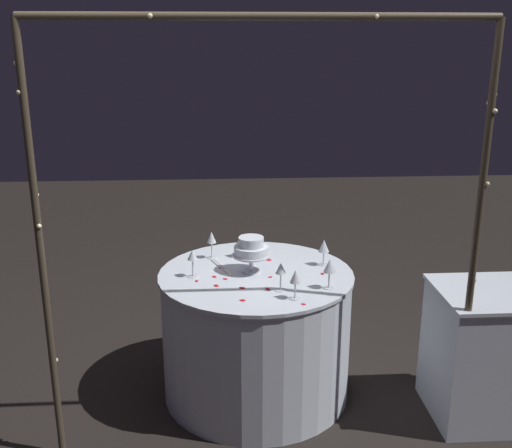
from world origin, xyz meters
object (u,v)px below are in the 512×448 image
decorative_arch (263,182)px  wine_glass_5 (324,247)px  wine_glass_1 (241,240)px  wine_glass_0 (295,278)px  wine_glass_2 (329,267)px  wine_glass_3 (281,270)px  cake_knife (223,268)px  wine_glass_6 (192,257)px  side_table (481,353)px  wine_glass_4 (212,239)px  main_table (256,333)px  tiered_cake (251,249)px

decorative_arch → wine_glass_5: 0.94m
wine_glass_5 → wine_glass_1: bearing=-19.6°
wine_glass_0 → wine_glass_2: wine_glass_2 is taller
wine_glass_2 → wine_glass_3: bearing=3.0°
wine_glass_5 → wine_glass_0: bearing=64.3°
wine_glass_5 → cake_knife: wine_glass_5 is taller
wine_glass_2 → wine_glass_6: wine_glass_2 is taller
side_table → wine_glass_5: wine_glass_5 is taller
wine_glass_3 → wine_glass_4: size_ratio=0.93×
wine_glass_1 → wine_glass_4: wine_glass_4 is taller
wine_glass_2 → wine_glass_5: (-0.03, -0.35, -0.01)m
wine_glass_2 → main_table: bearing=-33.1°
main_table → wine_glass_5: bearing=-165.7°
side_table → wine_glass_5: bearing=-26.0°
wine_glass_2 → wine_glass_5: size_ratio=1.04×
wine_glass_0 → wine_glass_1: (0.26, -0.66, -0.01)m
wine_glass_3 → cake_knife: size_ratio=0.57×
decorative_arch → wine_glass_4: 1.00m
decorative_arch → cake_knife: size_ratio=7.79×
decorative_arch → main_table: (0.00, -0.54, -1.06)m
wine_glass_2 → cake_knife: bearing=-29.6°
wine_glass_3 → cake_knife: 0.47m
tiered_cake → wine_glass_6: size_ratio=1.35×
tiered_cake → wine_glass_6: bearing=9.6°
main_table → wine_glass_3: wine_glass_3 is taller
wine_glass_2 → wine_glass_6: (0.75, -0.21, -0.00)m
side_table → wine_glass_5: size_ratio=4.78×
wine_glass_1 → wine_glass_6: (0.29, 0.31, 0.01)m
wine_glass_0 → wine_glass_4: 0.78m
wine_glass_1 → wine_glass_3: wine_glass_3 is taller
cake_knife → wine_glass_6: bearing=33.0°
tiered_cake → wine_glass_3: 0.32m
tiered_cake → wine_glass_3: tiered_cake is taller
wine_glass_6 → side_table: bearing=170.4°
tiered_cake → wine_glass_2: size_ratio=1.32×
wine_glass_0 → wine_glass_4: wine_glass_4 is taller
wine_glass_2 → wine_glass_4: 0.83m
tiered_cake → cake_knife: 0.22m
side_table → wine_glass_0: wine_glass_0 is taller
wine_glass_2 → wine_glass_5: 0.36m
decorative_arch → wine_glass_5: decorative_arch is taller
decorative_arch → wine_glass_1: size_ratio=14.45×
main_table → wine_glass_2: 0.69m
wine_glass_0 → wine_glass_3: size_ratio=1.00×
decorative_arch → wine_glass_5: bearing=-122.8°
decorative_arch → tiered_cake: (0.03, -0.56, -0.53)m
decorative_arch → wine_glass_3: size_ratio=13.66×
tiered_cake → wine_glass_5: bearing=-169.3°
wine_glass_4 → cake_knife: 0.24m
cake_knife → wine_glass_0: bearing=129.4°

